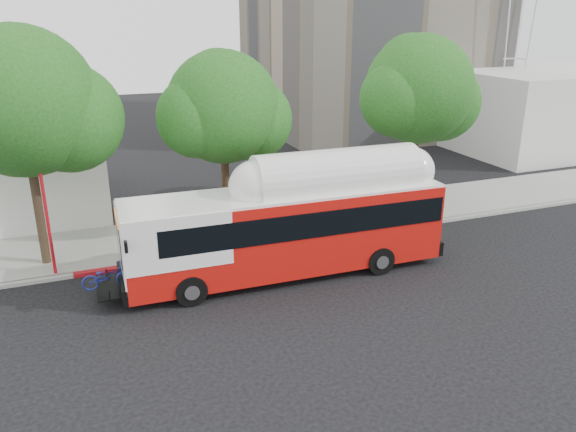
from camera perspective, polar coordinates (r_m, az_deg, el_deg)
name	(u,v)px	position (r m, az deg, el deg)	size (l,w,h in m)	color
ground	(293,285)	(22.06, 0.55, -7.07)	(120.00, 120.00, 0.00)	black
sidewalk	(245,228)	(27.66, -4.42, -1.23)	(60.00, 5.00, 0.15)	gray
curb_strip	(262,247)	(25.36, -2.70, -3.20)	(60.00, 0.30, 0.15)	gray
red_curb_segment	(196,257)	(24.66, -9.34, -4.13)	(10.00, 0.32, 0.16)	maroon
street_tree_left	(36,107)	(24.11, -24.24, 10.07)	(6.67, 5.80, 9.74)	#2D2116
street_tree_mid	(231,111)	(25.57, -5.76, 10.55)	(5.75, 5.00, 8.62)	#2D2116
street_tree_right	(426,93)	(29.60, 13.80, 12.03)	(6.21, 5.40, 9.18)	#2D2116
horizon_block	(567,107)	(51.13, 26.46, 9.92)	(20.00, 12.00, 6.00)	silver
transit_bus	(289,231)	(22.27, 0.07, -1.49)	(13.70, 3.14, 4.03)	red
signal_pole	(48,220)	(23.77, -23.24, -0.42)	(0.13, 0.44, 4.70)	red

